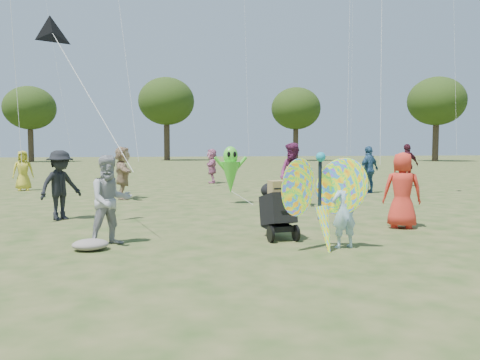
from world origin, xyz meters
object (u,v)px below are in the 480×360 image
object	(u,v)px
crowd_c	(369,170)
butterfly_kite	(322,200)
child_girl	(344,212)
crowd_e	(293,175)
adult_man	(110,200)
crowd_b	(60,185)
alien_kite	(231,172)
crowd_a	(402,190)
crowd_h	(407,165)
jogging_stroller	(277,205)
crowd_j	(212,166)
crowd_g	(23,171)
crowd_d	(123,173)

from	to	relation	value
crowd_c	butterfly_kite	distance (m)	10.33
child_girl	crowd_e	bearing A→B (deg)	-106.33
child_girl	crowd_c	xyz separation A→B (m)	(5.07, 8.65, 0.26)
adult_man	crowd_b	world-z (taller)	crowd_b
adult_man	alien_kite	xyz separation A→B (m)	(3.24, 5.43, 0.18)
crowd_a	crowd_h	world-z (taller)	crowd_h
butterfly_kite	child_girl	bearing A→B (deg)	11.97
jogging_stroller	crowd_b	bearing A→B (deg)	139.48
alien_kite	crowd_c	bearing A→B (deg)	20.36
crowd_b	alien_kite	xyz separation A→B (m)	(4.53, 2.22, 0.15)
crowd_h	crowd_j	distance (m)	8.88
adult_man	crowd_j	size ratio (longest dim) A/B	0.96
crowd_h	alien_kite	bearing A→B (deg)	23.17
alien_kite	butterfly_kite	bearing A→B (deg)	-88.33
crowd_g	butterfly_kite	distance (m)	14.62
jogging_stroller	crowd_c	bearing A→B (deg)	48.08
crowd_e	butterfly_kite	bearing A→B (deg)	-42.36
child_girl	crowd_c	size ratio (longest dim) A/B	0.71
crowd_a	crowd_d	size ratio (longest dim) A/B	0.93
crowd_b	jogging_stroller	xyz separation A→B (m)	(4.32, -3.21, -0.21)
child_girl	crowd_b	world-z (taller)	crowd_b
crowd_h	butterfly_kite	size ratio (longest dim) A/B	1.02
crowd_b	jogging_stroller	world-z (taller)	crowd_b
crowd_b	crowd_e	bearing A→B (deg)	-32.07
crowd_j	crowd_b	bearing A→B (deg)	-18.90
crowd_c	child_girl	bearing A→B (deg)	33.31
adult_man	crowd_h	size ratio (longest dim) A/B	0.84
butterfly_kite	crowd_g	bearing A→B (deg)	120.08
crowd_b	crowd_g	xyz separation A→B (m)	(-2.60, 8.24, -0.03)
child_girl	crowd_a	size ratio (longest dim) A/B	0.77
crowd_j	child_girl	bearing A→B (deg)	7.48
crowd_h	child_girl	bearing A→B (deg)	49.12
crowd_a	alien_kite	world-z (taller)	alien_kite
crowd_j	crowd_d	bearing A→B (deg)	-24.65
adult_man	crowd_e	xyz separation A→B (m)	(4.86, 4.40, 0.14)
crowd_g	jogging_stroller	bearing A→B (deg)	-71.46
child_girl	crowd_h	xyz separation A→B (m)	(8.26, 11.18, 0.31)
crowd_c	jogging_stroller	xyz separation A→B (m)	(-5.91, -7.54, -0.26)
crowd_a	crowd_e	size ratio (longest dim) A/B	0.87
crowd_a	alien_kite	xyz separation A→B (m)	(-2.68, 4.99, 0.17)
child_girl	crowd_c	world-z (taller)	crowd_c
adult_man	crowd_e	size ratio (longest dim) A/B	0.85
crowd_e	crowd_j	bearing A→B (deg)	157.24
crowd_a	crowd_h	size ratio (longest dim) A/B	0.86
child_girl	crowd_g	bearing A→B (deg)	-64.41
adult_man	crowd_j	xyz separation A→B (m)	(4.00, 13.64, 0.04)
crowd_h	butterfly_kite	bearing A→B (deg)	47.93
crowd_c	jogging_stroller	distance (m)	9.59
crowd_a	alien_kite	distance (m)	5.67
child_girl	crowd_a	xyz separation A→B (m)	(2.05, 1.54, 0.18)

